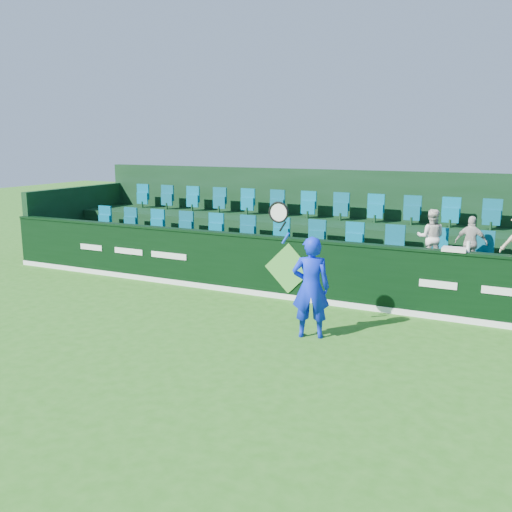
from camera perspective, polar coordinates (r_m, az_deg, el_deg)
The scene contains 12 objects.
ground at distance 9.14m, azimuth -6.62°, elevation -10.40°, with size 60.00×60.00×0.00m, color #296B19.
sponsor_hoarding at distance 12.33m, azimuth 3.47°, elevation -1.26°, with size 16.00×0.25×1.35m.
stand_tier_front at distance 13.39m, azimuth 5.29°, elevation -1.47°, with size 16.00×2.00×0.80m, color black.
stand_tier_back at distance 15.09m, azimuth 7.92°, elevation 0.92°, with size 16.00×1.80×1.30m, color black.
stand_rear at distance 15.41m, azimuth 8.51°, elevation 3.27°, with size 16.00×4.10×2.60m.
seat_row_front at distance 13.62m, azimuth 5.95°, elevation 1.75°, with size 13.50×0.50×0.60m, color #046584.
seat_row_back at distance 15.23m, azimuth 8.38°, elevation 4.62°, with size 13.50×0.50×0.60m, color #046584.
tennis_player at distance 9.93m, azimuth 5.46°, elevation -3.05°, with size 1.22×0.62×2.44m.
spectator_left at distance 12.52m, azimuth 17.09°, elevation 1.80°, with size 0.58×0.45×1.19m, color white.
spectator_middle at distance 12.43m, azimuth 20.71°, elevation 1.26°, with size 0.64×0.27×1.09m, color beige.
towel at distance 11.34m, azimuth 19.23°, elevation 0.63°, with size 0.44×0.29×0.07m, color silver.
drinks_bottle at distance 11.30m, azimuth 20.47°, elevation 0.88°, with size 0.07×0.07×0.21m, color white.
Camera 1 is at (4.68, -7.08, 3.41)m, focal length 40.00 mm.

